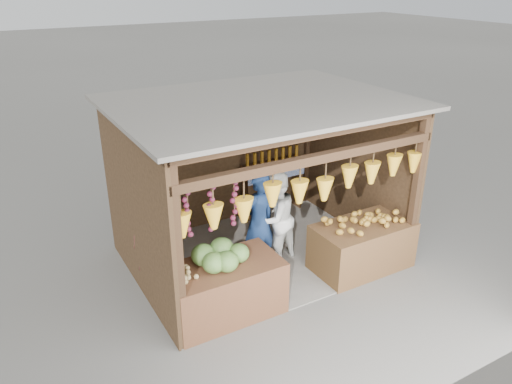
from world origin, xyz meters
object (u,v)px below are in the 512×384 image
man_standing (259,222)px  vendor_seated (149,239)px  woman_standing (276,218)px  counter_left (224,289)px  counter_right (362,246)px

man_standing → vendor_seated: bearing=-19.3°
man_standing → woman_standing: 0.37m
counter_left → man_standing: bearing=38.2°
counter_left → vendor_seated: bearing=121.6°
counter_right → man_standing: bearing=150.7°
counter_left → counter_right: (2.44, -0.02, -0.01)m
counter_right → vendor_seated: 3.32m
woman_standing → vendor_seated: (-2.02, 0.21, 0.08)m
counter_left → woman_standing: 1.65m
counter_left → counter_right: size_ratio=1.00×
man_standing → woman_standing: (0.36, 0.07, -0.05)m
woman_standing → vendor_seated: 2.03m
counter_left → woman_standing: size_ratio=1.02×
woman_standing → vendor_seated: bearing=-20.3°
vendor_seated → woman_standing: bearing=-158.4°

